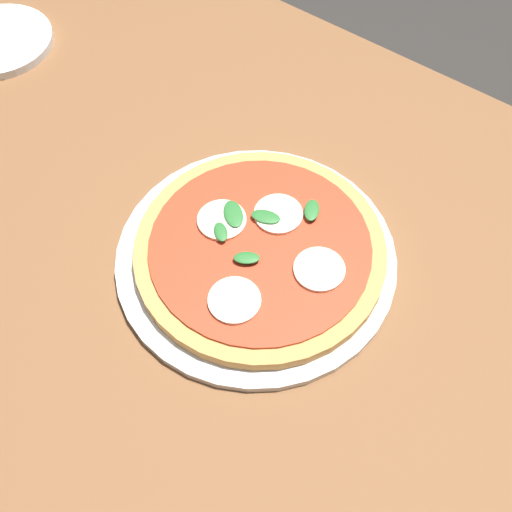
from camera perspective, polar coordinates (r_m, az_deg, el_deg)
ground_plane at (r=1.49m, az=-1.51°, el=-16.17°), size 6.00×6.00×0.00m
dining_table at (r=0.90m, az=-2.40°, el=-4.51°), size 1.52×1.04×0.72m
serving_tray at (r=0.84m, az=-0.00°, el=-0.15°), size 0.37×0.37×0.01m
pizza at (r=0.83m, az=0.37°, el=0.57°), size 0.33×0.33×0.03m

